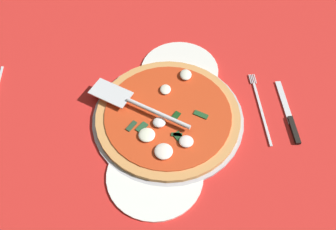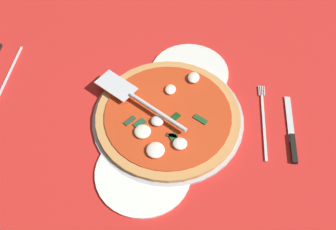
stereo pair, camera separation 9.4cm
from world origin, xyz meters
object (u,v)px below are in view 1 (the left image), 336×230
(place_setting_far, at_px, (275,113))
(pizza, at_px, (168,116))
(dinner_plate_right, at_px, (155,176))
(dinner_plate_left, at_px, (180,71))
(pizza_server, at_px, (135,103))

(place_setting_far, bearing_deg, pizza, 88.86)
(pizza, bearing_deg, dinner_plate_right, -9.75)
(dinner_plate_left, relative_size, pizza, 0.59)
(dinner_plate_left, height_order, pizza, pizza)
(dinner_plate_left, height_order, place_setting_far, place_setting_far)
(pizza_server, bearing_deg, pizza, -166.80)
(pizza, distance_m, place_setting_far, 0.26)
(pizza, xyz_separation_m, pizza_server, (-0.02, -0.08, 0.02))
(dinner_plate_left, relative_size, dinner_plate_right, 0.96)
(pizza, height_order, pizza_server, pizza_server)
(dinner_plate_left, bearing_deg, pizza_server, -38.22)
(dinner_plate_left, bearing_deg, dinner_plate_right, -9.95)
(pizza, height_order, place_setting_far, pizza)
(dinner_plate_left, distance_m, place_setting_far, 0.27)
(dinner_plate_right, distance_m, pizza_server, 0.18)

